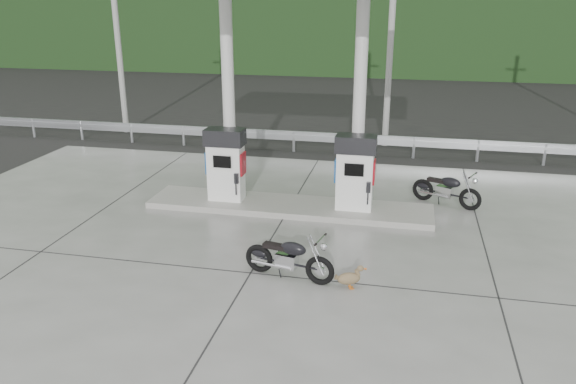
% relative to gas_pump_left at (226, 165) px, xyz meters
% --- Properties ---
extents(ground, '(160.00, 160.00, 0.00)m').
position_rel_gas_pump_left_xyz_m(ground, '(1.60, -2.50, -1.07)').
color(ground, black).
rests_on(ground, ground).
extents(forecourt_apron, '(18.00, 14.00, 0.02)m').
position_rel_gas_pump_left_xyz_m(forecourt_apron, '(1.60, -2.50, -1.06)').
color(forecourt_apron, slate).
rests_on(forecourt_apron, ground).
extents(pump_island, '(7.00, 1.40, 0.15)m').
position_rel_gas_pump_left_xyz_m(pump_island, '(1.60, 0.00, -0.98)').
color(pump_island, gray).
rests_on(pump_island, forecourt_apron).
extents(gas_pump_left, '(0.95, 0.55, 1.80)m').
position_rel_gas_pump_left_xyz_m(gas_pump_left, '(0.00, 0.00, 0.00)').
color(gas_pump_left, white).
rests_on(gas_pump_left, pump_island).
extents(gas_pump_right, '(0.95, 0.55, 1.80)m').
position_rel_gas_pump_left_xyz_m(gas_pump_right, '(3.20, 0.00, 0.00)').
color(gas_pump_right, white).
rests_on(gas_pump_right, pump_island).
extents(canopy_column_left, '(0.30, 0.30, 5.00)m').
position_rel_gas_pump_left_xyz_m(canopy_column_left, '(0.00, 0.40, 1.60)').
color(canopy_column_left, white).
rests_on(canopy_column_left, pump_island).
extents(canopy_column_right, '(0.30, 0.30, 5.00)m').
position_rel_gas_pump_left_xyz_m(canopy_column_right, '(3.20, 0.40, 1.60)').
color(canopy_column_right, white).
rests_on(canopy_column_right, pump_island).
extents(guardrail, '(26.00, 0.16, 1.42)m').
position_rel_gas_pump_left_xyz_m(guardrail, '(1.60, 5.50, -0.36)').
color(guardrail, '#A2A6AA').
rests_on(guardrail, ground).
extents(road, '(60.00, 7.00, 0.01)m').
position_rel_gas_pump_left_xyz_m(road, '(1.60, 9.00, -1.07)').
color(road, black).
rests_on(road, ground).
extents(utility_pole_a, '(0.22, 0.22, 8.00)m').
position_rel_gas_pump_left_xyz_m(utility_pole_a, '(-6.40, 7.00, 2.93)').
color(utility_pole_a, gray).
rests_on(utility_pole_a, ground).
extents(utility_pole_b, '(0.22, 0.22, 8.00)m').
position_rel_gas_pump_left_xyz_m(utility_pole_b, '(3.60, 7.00, 2.93)').
color(utility_pole_b, gray).
rests_on(utility_pole_b, ground).
extents(tree_band, '(80.00, 6.00, 6.00)m').
position_rel_gas_pump_left_xyz_m(tree_band, '(1.60, 27.50, 1.93)').
color(tree_band, black).
rests_on(tree_band, ground).
extents(forested_hills, '(100.00, 40.00, 140.00)m').
position_rel_gas_pump_left_xyz_m(forested_hills, '(1.60, 57.50, -1.07)').
color(forested_hills, black).
rests_on(forested_hills, ground).
extents(motorcycle_left, '(1.75, 0.87, 0.80)m').
position_rel_gas_pump_left_xyz_m(motorcycle_left, '(2.35, -3.52, -0.65)').
color(motorcycle_left, black).
rests_on(motorcycle_left, forecourt_apron).
extents(motorcycle_right, '(1.75, 1.18, 0.80)m').
position_rel_gas_pump_left_xyz_m(motorcycle_right, '(5.41, 1.14, -0.65)').
color(motorcycle_right, black).
rests_on(motorcycle_right, forecourt_apron).
extents(duck, '(0.54, 0.32, 0.37)m').
position_rel_gas_pump_left_xyz_m(duck, '(3.49, -3.69, -0.86)').
color(duck, brown).
rests_on(duck, forecourt_apron).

